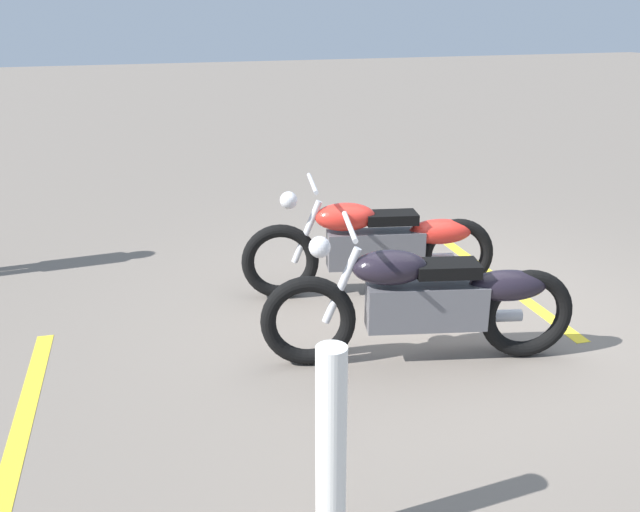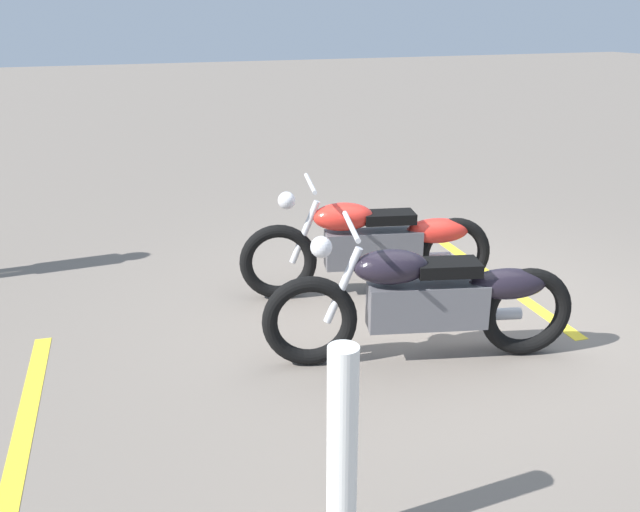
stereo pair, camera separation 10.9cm
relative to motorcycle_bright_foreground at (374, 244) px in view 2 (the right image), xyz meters
The scene contains 6 objects.
ground_plane 0.85m from the motorcycle_bright_foreground, 121.29° to the left, with size 60.00×60.00×0.00m, color slate.
motorcycle_bright_foreground is the anchor object (origin of this frame).
motorcycle_dark_foreground 1.25m from the motorcycle_bright_foreground, 82.43° to the left, with size 2.18×0.79×1.04m.
bollard_post 3.04m from the motorcycle_bright_foreground, 61.91° to the left, with size 0.14×0.14×1.03m, color white.
parking_stripe_near 1.33m from the motorcycle_bright_foreground, behind, with size 3.20×0.12×0.01m, color yellow.
parking_stripe_mid 3.29m from the motorcycle_bright_foreground, 27.50° to the left, with size 3.20×0.12×0.01m, color yellow.
Camera 2 is at (2.81, 4.43, 2.37)m, focal length 38.02 mm.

